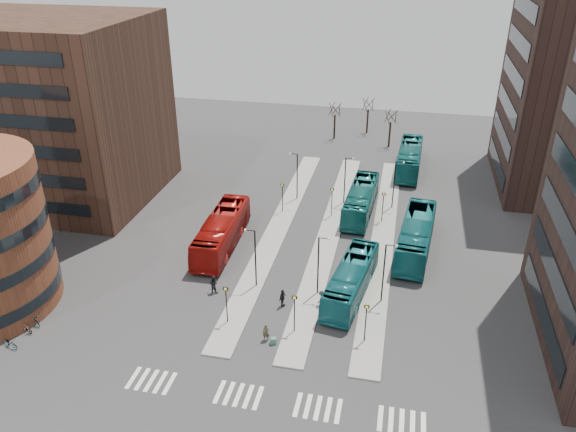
% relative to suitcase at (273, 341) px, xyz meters
% --- Properties ---
extents(island_left, '(2.50, 45.00, 0.15)m').
position_rel_suitcase_xyz_m(island_left, '(-4.18, 19.83, -0.22)').
color(island_left, gray).
rests_on(island_left, ground).
extents(island_mid, '(2.50, 45.00, 0.15)m').
position_rel_suitcase_xyz_m(island_mid, '(1.82, 19.83, -0.22)').
color(island_mid, gray).
rests_on(island_mid, ground).
extents(island_right, '(2.50, 45.00, 0.15)m').
position_rel_suitcase_xyz_m(island_right, '(7.82, 19.83, -0.22)').
color(island_right, gray).
rests_on(island_right, ground).
extents(suitcase, '(0.58, 0.53, 0.58)m').
position_rel_suitcase_xyz_m(suitcase, '(0.00, 0.00, 0.00)').
color(suitcase, navy).
rests_on(suitcase, ground).
extents(red_bus, '(3.43, 13.20, 3.65)m').
position_rel_suitcase_xyz_m(red_bus, '(-9.21, 14.54, 1.54)').
color(red_bus, '#96100B').
rests_on(red_bus, ground).
extents(teal_bus_a, '(4.42, 11.95, 3.25)m').
position_rel_suitcase_xyz_m(teal_bus_a, '(5.48, 8.51, 1.34)').
color(teal_bus_a, '#15626A').
rests_on(teal_bus_a, ground).
extents(teal_bus_b, '(3.50, 12.44, 3.43)m').
position_rel_suitcase_xyz_m(teal_bus_b, '(4.69, 25.77, 1.42)').
color(teal_bus_b, '#125B59').
rests_on(teal_bus_b, ground).
extents(teal_bus_c, '(4.32, 13.42, 3.67)m').
position_rel_suitcase_xyz_m(teal_bus_c, '(11.31, 17.95, 1.54)').
color(teal_bus_c, '#156269').
rests_on(teal_bus_c, ground).
extents(teal_bus_d, '(3.59, 13.17, 3.64)m').
position_rel_suitcase_xyz_m(teal_bus_d, '(10.10, 40.68, 1.53)').
color(teal_bus_d, '#135F61').
rests_on(teal_bus_d, ground).
extents(traveller, '(0.61, 0.42, 1.62)m').
position_rel_suitcase_xyz_m(traveller, '(-0.70, 0.32, 0.52)').
color(traveller, '#434128').
rests_on(traveller, ground).
extents(commuter_a, '(0.98, 0.82, 1.82)m').
position_rel_suitcase_xyz_m(commuter_a, '(-7.29, 6.05, 0.62)').
color(commuter_a, black).
rests_on(commuter_a, ground).
extents(commuter_b, '(0.73, 1.12, 1.77)m').
position_rel_suitcase_xyz_m(commuter_b, '(-0.40, 5.29, 0.59)').
color(commuter_b, black).
rests_on(commuter_b, ground).
extents(commuter_c, '(0.95, 1.18, 1.59)m').
position_rel_suitcase_xyz_m(commuter_c, '(3.09, 6.07, 0.51)').
color(commuter_c, black).
rests_on(commuter_c, ground).
extents(bicycle_near, '(1.76, 1.06, 0.87)m').
position_rel_suitcase_xyz_m(bicycle_near, '(-21.18, -5.02, 0.15)').
color(bicycle_near, gray).
rests_on(bicycle_near, ground).
extents(bicycle_mid, '(1.64, 0.78, 0.95)m').
position_rel_suitcase_xyz_m(bicycle_mid, '(-21.18, -3.09, 0.18)').
color(bicycle_mid, gray).
rests_on(bicycle_mid, ground).
extents(bicycle_far, '(1.99, 1.37, 0.99)m').
position_rel_suitcase_xyz_m(bicycle_far, '(-21.18, -1.92, 0.20)').
color(bicycle_far, gray).
rests_on(bicycle_far, ground).
extents(crosswalk_stripes, '(22.35, 2.40, 0.01)m').
position_rel_suitcase_xyz_m(crosswalk_stripes, '(1.57, -6.17, -0.29)').
color(crosswalk_stripes, silver).
rests_on(crosswalk_stripes, ground).
extents(office_block, '(25.00, 20.12, 22.00)m').
position_rel_suitcase_xyz_m(office_block, '(-34.18, 23.82, 10.71)').
color(office_block, '#3F271D').
rests_on(office_block, ground).
extents(sign_poles, '(12.45, 22.12, 3.65)m').
position_rel_suitcase_xyz_m(sign_poles, '(1.42, 12.83, 2.12)').
color(sign_poles, black).
rests_on(sign_poles, ground).
extents(lamp_posts, '(14.04, 20.24, 6.12)m').
position_rel_suitcase_xyz_m(lamp_posts, '(2.45, 17.83, 3.29)').
color(lamp_posts, black).
rests_on(lamp_posts, ground).
extents(bare_trees, '(10.97, 8.14, 5.90)m').
position_rel_suitcase_xyz_m(bare_trees, '(2.48, 52.50, 2.43)').
color(bare_trees, black).
rests_on(bare_trees, ground).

